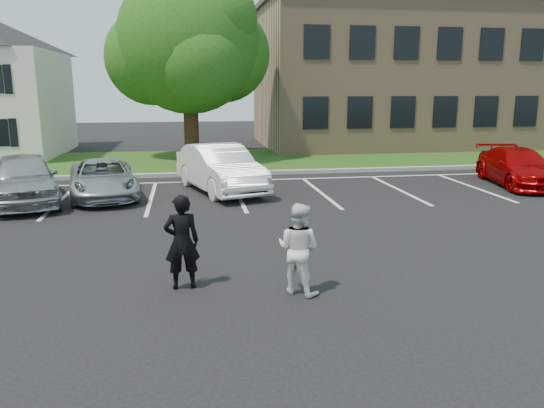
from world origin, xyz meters
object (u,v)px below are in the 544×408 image
Objects in this scene: man_black_suit at (182,242)px; car_red_compact at (518,167)px; car_silver_minivan at (103,179)px; office_building at (443,75)px; man_white_shirt at (298,249)px; car_white_sedan at (220,168)px; tree at (190,46)px; car_silver_west at (25,179)px.

car_red_compact is at bearing -151.73° from man_black_suit.
man_black_suit is 8.77m from car_silver_minivan.
car_silver_minivan is at bearing -143.38° from office_building.
car_silver_minivan is 14.50m from car_red_compact.
car_white_sedan is (-0.72, 9.29, -0.01)m from man_white_shirt.
man_white_shirt is 9.32m from car_white_sedan.
car_silver_minivan is (-18.31, -13.61, -3.55)m from office_building.
car_red_compact is (10.70, -0.53, -0.14)m from car_white_sedan.
tree is (-15.27, -5.11, 1.19)m from office_building.
man_black_suit is (-15.77, -22.00, -3.31)m from office_building.
man_black_suit is 14.50m from car_red_compact.
car_silver_minivan is at bearing -24.92° from man_white_shirt.
man_black_suit is at bearing -135.07° from car_red_compact.
tree reaches higher than car_red_compact.
office_building is 14.73m from car_red_compact.
car_red_compact is at bearing -11.29° from car_silver_minivan.
car_silver_west is at bearing -168.06° from car_red_compact.
tree reaches higher than man_black_suit.
car_white_sedan is 10.72m from car_red_compact.
tree is 17.48m from man_black_suit.
man_white_shirt is 10.02m from car_silver_minivan.
car_red_compact is (9.98, 8.76, -0.14)m from man_white_shirt.
tree is 9.37m from car_white_sedan.
office_building reaches higher than man_black_suit.
car_silver_minivan is (-3.05, -8.50, -4.74)m from tree.
car_silver_west is 16.71m from car_red_compact.
man_black_suit is 0.35× the size of car_white_sedan.
car_white_sedan is at bearing -5.35° from car_silver_minivan.
man_white_shirt is at bearing 158.15° from man_black_suit.
car_silver_west is 6.07m from car_white_sedan.
office_building is 13.98× the size of man_white_shirt.
car_silver_minivan is 0.91× the size of car_white_sedan.
office_building is 4.94× the size of car_silver_west.
man_white_shirt is 0.33× the size of car_white_sedan.
man_white_shirt is 0.35× the size of car_silver_west.
car_silver_minivan is 0.96× the size of car_red_compact.
car_silver_west is (-5.25, -9.11, -4.58)m from tree.
man_black_suit reaches higher than car_silver_west.
car_silver_west is 2.29m from car_silver_minivan.
tree is at bearing -97.90° from man_black_suit.
car_white_sedan reaches higher than car_red_compact.
man_black_suit reaches higher than car_silver_minivan.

